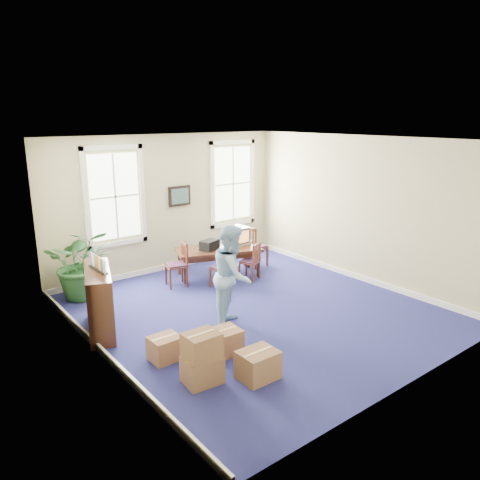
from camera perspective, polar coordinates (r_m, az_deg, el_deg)
floor at (r=9.04m, az=1.85°, el=-8.57°), size 6.50×6.50×0.00m
ceiling at (r=8.29m, az=2.04°, el=12.15°), size 6.50×6.50×0.00m
wall_back at (r=11.16m, az=-8.81°, el=4.44°), size 6.50×0.00×6.50m
wall_front at (r=6.47m, az=20.71°, el=-4.13°), size 6.50×0.00×6.50m
wall_left at (r=7.06m, az=-17.16°, el=-2.25°), size 0.00×6.50×6.50m
wall_right at (r=10.65m, az=14.48°, el=3.64°), size 0.00×6.50×6.50m
baseboard_back at (r=11.51m, az=-8.43°, el=-3.13°), size 6.00×0.04×0.12m
baseboard_left at (r=7.65m, az=-16.04°, el=-13.30°), size 0.04×6.50×0.12m
baseboard_right at (r=11.02m, az=13.87°, el=-4.25°), size 0.04×6.50×0.12m
window_left at (r=10.53m, az=-15.02°, el=5.14°), size 1.40×0.12×2.20m
window_right at (r=12.12m, az=-0.91°, el=6.88°), size 1.40×0.12×2.20m
wall_picture at (r=11.24m, az=-7.38°, el=5.34°), size 0.58×0.06×0.48m
conference_table at (r=10.83m, az=-2.62°, el=-2.67°), size 2.09×1.46×0.65m
crt_tv at (r=11.04m, az=-0.39°, el=0.56°), size 0.49×0.53×0.42m
game_console at (r=11.21m, az=0.80°, el=-0.17°), size 0.24×0.27×0.05m
equipment_bag at (r=10.62m, az=-3.74°, el=-0.60°), size 0.51×0.42×0.22m
chair_near_left at (r=10.08m, az=-2.30°, el=-3.36°), size 0.48×0.48×0.88m
chair_near_right at (r=10.53m, az=1.16°, el=-2.59°), size 0.51×0.51×0.86m
chair_end_left at (r=10.21m, az=-7.81°, el=-3.01°), size 0.52×0.52×0.96m
chair_end_right at (r=11.44m, az=1.99°, el=-0.77°), size 0.48×0.48×1.01m
man at (r=8.19m, az=-0.91°, el=-4.29°), size 1.11×1.11×1.81m
credenza at (r=8.37m, az=-16.75°, el=-7.09°), size 0.85×1.47×1.11m
brochure_rack at (r=8.15m, az=-16.98°, el=-2.60°), size 0.30×0.58×0.26m
potted_plant at (r=9.93m, az=-18.72°, el=-2.70°), size 1.65×1.56×1.46m
cardboard_boxes at (r=6.82m, az=-3.71°, el=-13.23°), size 1.37×1.37×0.78m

